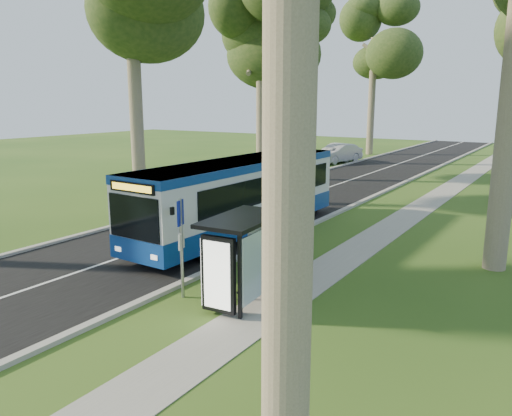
# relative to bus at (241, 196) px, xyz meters

# --- Properties ---
(ground) EXTENTS (120.00, 120.00, 0.00)m
(ground) POSITION_rel_bus_xyz_m (1.79, -5.05, -1.57)
(ground) COLOR #2B4F18
(ground) RESTS_ON ground
(road) EXTENTS (7.00, 100.00, 0.02)m
(road) POSITION_rel_bus_xyz_m (-1.71, 4.95, -1.56)
(road) COLOR black
(road) RESTS_ON ground
(kerb_east) EXTENTS (0.25, 100.00, 0.12)m
(kerb_east) POSITION_rel_bus_xyz_m (1.79, 4.95, -1.51)
(kerb_east) COLOR #9E9B93
(kerb_east) RESTS_ON ground
(kerb_west) EXTENTS (0.25, 100.00, 0.12)m
(kerb_west) POSITION_rel_bus_xyz_m (-5.21, 4.95, -1.51)
(kerb_west) COLOR #9E9B93
(kerb_west) RESTS_ON ground
(centre_line) EXTENTS (0.12, 100.00, 0.00)m
(centre_line) POSITION_rel_bus_xyz_m (-1.71, 4.95, -1.54)
(centre_line) COLOR white
(centre_line) RESTS_ON road
(footpath) EXTENTS (1.50, 100.00, 0.02)m
(footpath) POSITION_rel_bus_xyz_m (4.79, 4.95, -1.56)
(footpath) COLOR gray
(footpath) RESTS_ON ground
(bus) EXTENTS (2.59, 11.45, 3.02)m
(bus) POSITION_rel_bus_xyz_m (0.00, 0.00, 0.00)
(bus) COLOR silver
(bus) RESTS_ON ground
(bus_stop_sign) EXTENTS (0.17, 0.38, 2.78)m
(bus_stop_sign) POSITION_rel_bus_xyz_m (2.43, -6.38, 0.15)
(bus_stop_sign) COLOR gray
(bus_stop_sign) RESTS_ON ground
(bus_shelter) EXTENTS (1.68, 2.81, 2.32)m
(bus_shelter) POSITION_rel_bus_xyz_m (4.06, -5.99, 0.06)
(bus_shelter) COLOR black
(bus_shelter) RESTS_ON ground
(litter_bin) EXTENTS (0.53, 0.53, 0.93)m
(litter_bin) POSITION_rel_bus_xyz_m (3.69, -2.04, -1.10)
(litter_bin) COLOR black
(litter_bin) RESTS_ON ground
(car_white) EXTENTS (2.94, 4.80, 1.53)m
(car_white) POSITION_rel_bus_xyz_m (-6.84, 23.63, -0.80)
(car_white) COLOR silver
(car_white) RESTS_ON ground
(car_silver) EXTENTS (2.92, 5.36, 1.67)m
(car_silver) POSITION_rel_bus_xyz_m (-6.46, 24.40, -0.73)
(car_silver) COLOR #B4B6BC
(car_silver) RESTS_ON ground
(tree_west_c) EXTENTS (5.20, 5.20, 13.33)m
(tree_west_c) POSITION_rel_bus_xyz_m (-7.21, 12.95, 8.32)
(tree_west_c) COLOR #7A6B56
(tree_west_c) RESTS_ON ground
(tree_west_d) EXTENTS (5.20, 5.20, 18.10)m
(tree_west_d) POSITION_rel_bus_xyz_m (-9.21, 22.95, 11.81)
(tree_west_d) COLOR #7A6B56
(tree_west_d) RESTS_ON ground
(tree_west_e) EXTENTS (5.20, 5.20, 15.64)m
(tree_west_e) POSITION_rel_bus_xyz_m (-6.71, 32.95, 10.01)
(tree_west_e) COLOR #7A6B56
(tree_west_e) RESTS_ON ground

